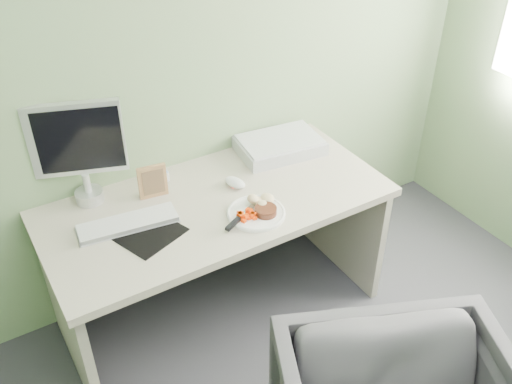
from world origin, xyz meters
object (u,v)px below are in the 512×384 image
plate (256,213)px  monitor (79,148)px  desk (218,231)px  scanner (280,146)px

plate → monitor: 0.83m
desk → scanner: 0.57m
desk → monitor: 0.75m
plate → scanner: 0.55m
desk → monitor: (-0.50, 0.31, 0.46)m
scanner → plate: bearing=-126.8°
plate → scanner: size_ratio=0.61×
scanner → desk: bearing=-149.5°
plate → monitor: monitor is taller
plate → monitor: bearing=140.2°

